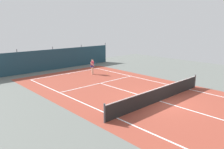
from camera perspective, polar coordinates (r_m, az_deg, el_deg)
ground_plane at (r=15.33m, az=12.45°, el=-6.89°), size 36.00×36.00×0.00m
court_surface at (r=15.33m, az=12.45°, el=-6.88°), size 11.02×26.60×0.01m
tennis_net at (r=15.17m, az=12.54°, el=-5.08°), size 10.12×0.10×1.10m
back_fence at (r=26.79m, az=-15.64°, el=2.84°), size 16.30×0.98×2.70m
tennis_player at (r=22.97m, az=-5.20°, el=2.41°), size 0.56×0.83×1.64m
tennis_ball_near_player at (r=25.60m, az=-8.70°, el=1.28°), size 0.07×0.07×0.07m
tennis_ball_midcourt at (r=23.39m, az=-1.25°, el=0.33°), size 0.07×0.07×0.07m
tennis_ball_by_sideline at (r=16.52m, az=4.87°, el=-5.06°), size 0.07×0.07×0.07m
parked_car at (r=28.12m, az=-22.03°, el=3.19°), size 2.31×4.35×1.68m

